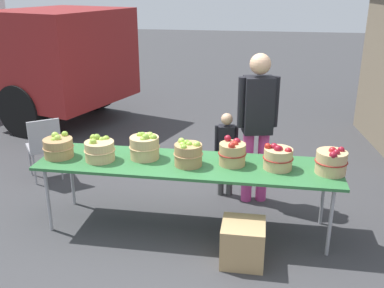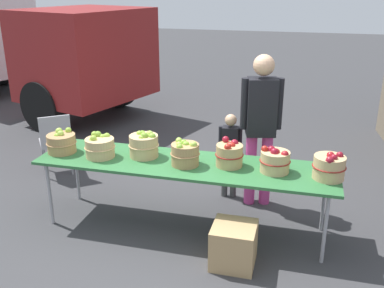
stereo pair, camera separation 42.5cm
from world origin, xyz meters
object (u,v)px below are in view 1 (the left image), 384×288
apple_basket_green_0 (58,147)px  produce_crate (243,243)px  market_table (187,166)px  apple_basket_red_2 (331,162)px  apple_basket_red_0 (232,153)px  apple_basket_green_3 (188,154)px  apple_basket_green_2 (145,146)px  folding_chair (44,144)px  apple_basket_green_1 (100,150)px  vendor_adult (257,118)px  child_customer (226,148)px  apple_basket_red_1 (278,158)px

apple_basket_green_0 → produce_crate: apple_basket_green_0 is taller
market_table → apple_basket_red_2: 1.43m
apple_basket_green_0 → apple_basket_red_0: (1.84, 0.09, 0.02)m
apple_basket_green_3 → apple_basket_red_2: same height
apple_basket_green_2 → folding_chair: (-1.60, 0.84, -0.37)m
apple_basket_green_2 → market_table: bearing=-8.3°
apple_basket_green_1 → vendor_adult: (1.60, 0.81, 0.18)m
apple_basket_red_0 → child_customer: child_customer is taller
market_table → apple_basket_red_1: 0.92m
apple_basket_green_1 → child_customer: (1.25, 0.89, -0.24)m
apple_basket_green_0 → apple_basket_red_1: apple_basket_red_1 is taller
market_table → child_customer: bearing=68.4°
apple_basket_green_1 → apple_basket_green_0: bearing=177.8°
apple_basket_green_0 → folding_chair: 1.22m
apple_basket_green_3 → vendor_adult: vendor_adult is taller
market_table → apple_basket_green_2: size_ratio=9.53×
apple_basket_green_1 → apple_basket_green_2: size_ratio=1.00×
child_customer → folding_chair: (-2.39, 0.07, -0.11)m
apple_basket_green_1 → produce_crate: bearing=-17.1°
apple_basket_red_2 → apple_basket_red_0: bearing=176.2°
market_table → apple_basket_red_0: (0.46, 0.04, 0.16)m
apple_basket_red_2 → vendor_adult: size_ratio=0.18×
apple_basket_green_2 → apple_basket_green_3: 0.50m
apple_basket_red_2 → folding_chair: size_ratio=0.37×
apple_basket_green_1 → vendor_adult: bearing=26.8°
market_table → apple_basket_green_2: bearing=171.7°
apple_basket_red_1 → produce_crate: size_ratio=0.76×
apple_basket_green_3 → apple_basket_red_0: 0.45m
child_customer → apple_basket_green_3: bearing=66.0°
apple_basket_red_1 → vendor_adult: vendor_adult is taller
apple_basket_green_2 → apple_basket_green_3: (0.48, -0.11, -0.01)m
produce_crate → apple_basket_red_0: bearing=105.8°
apple_basket_green_1 → apple_basket_green_3: size_ratio=1.08×
market_table → child_customer: 0.90m
apple_basket_green_0 → apple_basket_green_3: bearing=-0.2°
market_table → vendor_adult: size_ratio=1.74×
apple_basket_red_2 → vendor_adult: vendor_adult is taller
apple_basket_red_2 → apple_basket_green_1: bearing=-179.0°
apple_basket_green_0 → folding_chair: (-0.68, 0.95, -0.35)m
apple_basket_green_0 → apple_basket_green_3: size_ratio=1.08×
apple_basket_green_0 → produce_crate: size_ratio=0.81×
apple_basket_green_3 → apple_basket_red_1: bearing=3.7°
apple_basket_green_0 → child_customer: 1.94m
apple_basket_green_2 → vendor_adult: size_ratio=0.18×
child_customer → apple_basket_red_1: bearing=121.0°
apple_basket_green_1 → apple_basket_red_1: 1.83m
apple_basket_red_1 → apple_basket_green_3: bearing=-176.3°
apple_basket_green_2 → child_customer: size_ratio=0.31×
market_table → produce_crate: size_ratio=7.70×
vendor_adult → child_customer: size_ratio=1.68×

